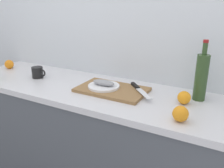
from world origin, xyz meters
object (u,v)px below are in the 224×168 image
at_px(fish_fillet, 104,83).
at_px(chef_knife, 138,88).
at_px(cutting_board, 112,90).
at_px(orange_0, 180,114).
at_px(white_plate, 104,86).
at_px(coffee_mug_0, 38,72).
at_px(wine_bottle, 201,77).

relative_size(fish_fillet, chef_knife, 0.71).
relative_size(cutting_board, orange_0, 5.65).
relative_size(white_plate, fish_fillet, 1.33).
relative_size(cutting_board, chef_knife, 2.02).
bearing_deg(orange_0, coffee_mug_0, 171.01).
bearing_deg(wine_bottle, coffee_mug_0, -172.72).
bearing_deg(coffee_mug_0, orange_0, -8.99).
distance_m(white_plate, wine_bottle, 0.62).
distance_m(white_plate, fish_fillet, 0.03).
height_order(fish_fillet, chef_knife, fish_fillet).
xyz_separation_m(fish_fillet, chef_knife, (0.22, 0.07, -0.02)).
distance_m(chef_knife, coffee_mug_0, 0.82).
relative_size(cutting_board, wine_bottle, 1.26).
xyz_separation_m(cutting_board, wine_bottle, (0.53, 0.13, 0.14)).
height_order(white_plate, fish_fillet, fish_fillet).
bearing_deg(fish_fillet, white_plate, -14.04).
relative_size(white_plate, coffee_mug_0, 1.70).
xyz_separation_m(fish_fillet, orange_0, (0.56, -0.19, -0.01)).
bearing_deg(wine_bottle, fish_fillet, -166.83).
distance_m(fish_fillet, coffee_mug_0, 0.59).
xyz_separation_m(wine_bottle, orange_0, (-0.03, -0.33, -0.11)).
height_order(cutting_board, white_plate, white_plate).
bearing_deg(fish_fillet, orange_0, -19.19).
distance_m(chef_knife, wine_bottle, 0.39).
bearing_deg(chef_knife, white_plate, -117.66).
relative_size(white_plate, wine_bottle, 0.59).
xyz_separation_m(cutting_board, coffee_mug_0, (-0.65, -0.02, 0.03)).
bearing_deg(white_plate, coffee_mug_0, -178.78).
relative_size(cutting_board, coffee_mug_0, 3.65).
bearing_deg(white_plate, fish_fillet, 165.96).
height_order(fish_fillet, wine_bottle, wine_bottle).
bearing_deg(chef_knife, fish_fillet, -117.66).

